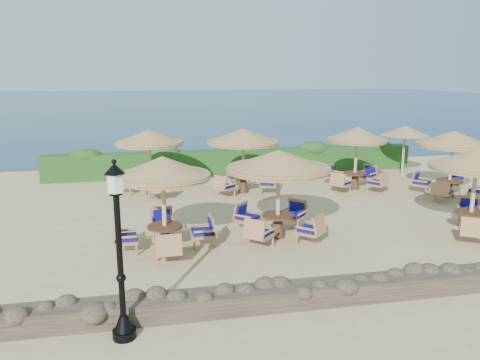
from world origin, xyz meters
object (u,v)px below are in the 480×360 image
cafe_set_1 (279,176)px  cafe_set_5 (356,149)px  cafe_set_2 (476,170)px  cafe_set_4 (243,146)px  cafe_set_6 (452,152)px  lamp_post (120,260)px  cafe_set_0 (163,188)px  extra_parasol (405,131)px  cafe_set_3 (149,148)px

cafe_set_1 → cafe_set_5: bearing=46.9°
cafe_set_2 → cafe_set_4: (-5.77, 6.45, -0.05)m
cafe_set_4 → cafe_set_6: 8.24m
cafe_set_1 → cafe_set_6: bearing=21.9°
lamp_post → cafe_set_0: lamp_post is taller
extra_parasol → cafe_set_4: cafe_set_4 is taller
cafe_set_4 → cafe_set_6: size_ratio=1.05×
cafe_set_1 → cafe_set_4: 5.57m
lamp_post → cafe_set_6: (12.30, 7.98, 0.28)m
cafe_set_3 → cafe_set_5: size_ratio=1.04×
lamp_post → cafe_set_2: (10.17, 3.88, 0.45)m
lamp_post → cafe_set_1: size_ratio=1.07×
cafe_set_3 → cafe_set_4: 3.78m
cafe_set_5 → extra_parasol: bearing=30.7°
cafe_set_3 → cafe_set_5: bearing=-5.6°
cafe_set_0 → cafe_set_4: same height
lamp_post → cafe_set_0: size_ratio=1.17×
cafe_set_1 → cafe_set_5: 7.16m
lamp_post → extra_parasol: (12.60, 12.00, 0.62)m
cafe_set_0 → cafe_set_3: bearing=92.6°
extra_parasol → cafe_set_1: size_ratio=0.78×
cafe_set_0 → cafe_set_6: same height
lamp_post → cafe_set_0: 4.49m
cafe_set_5 → cafe_set_4: bearing=175.9°
lamp_post → cafe_set_5: (9.20, 9.98, 0.19)m
cafe_set_1 → cafe_set_3: same height
cafe_set_0 → cafe_set_4: bearing=59.8°
cafe_set_4 → cafe_set_3: bearing=172.5°
cafe_set_4 → lamp_post: bearing=-113.1°
cafe_set_6 → cafe_set_2: bearing=-117.5°
cafe_set_4 → cafe_set_6: (7.90, -2.35, -0.12)m
extra_parasol → cafe_set_6: cafe_set_6 is taller
cafe_set_2 → cafe_set_4: bearing=131.8°
extra_parasol → cafe_set_6: size_ratio=0.84×
cafe_set_3 → cafe_set_4: same height
cafe_set_2 → lamp_post: bearing=-159.1°
lamp_post → cafe_set_3: lamp_post is taller
cafe_set_3 → cafe_set_6: size_ratio=0.99×
cafe_set_0 → cafe_set_2: size_ratio=1.03×
extra_parasol → cafe_set_0: size_ratio=0.85×
cafe_set_2 → cafe_set_3: bearing=143.9°
extra_parasol → cafe_set_6: bearing=-94.3°
cafe_set_5 → cafe_set_1: bearing=-133.1°
cafe_set_4 → cafe_set_0: bearing=-120.2°
cafe_set_0 → cafe_set_1: 3.38m
lamp_post → cafe_set_6: 14.66m
cafe_set_5 → cafe_set_6: 3.69m
lamp_post → cafe_set_4: (4.40, 10.33, 0.40)m
cafe_set_2 → cafe_set_3: same height
cafe_set_1 → cafe_set_3: 7.08m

